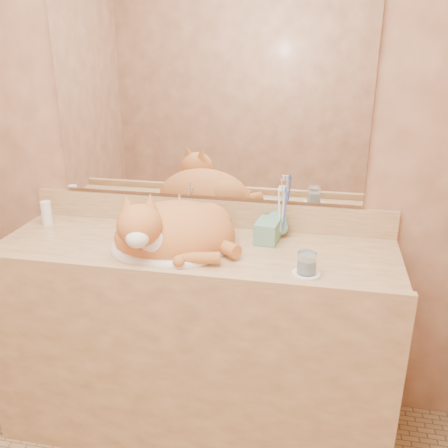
% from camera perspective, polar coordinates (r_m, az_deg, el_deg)
% --- Properties ---
extents(wall_back, '(2.40, 0.02, 2.50)m').
position_cam_1_polar(wall_back, '(2.11, -1.90, 10.16)').
color(wall_back, brown).
rests_on(wall_back, ground).
extents(vanity_counter, '(1.60, 0.55, 0.85)m').
position_cam_1_polar(vanity_counter, '(2.18, -3.32, -13.14)').
color(vanity_counter, '#966C43').
rests_on(vanity_counter, floor).
extents(mirror, '(1.30, 0.02, 0.80)m').
position_cam_1_polar(mirror, '(2.07, -2.02, 13.90)').
color(mirror, white).
rests_on(mirror, wall_back).
extents(sink_basin, '(0.47, 0.40, 0.14)m').
position_cam_1_polar(sink_basin, '(1.95, -6.52, -1.00)').
color(sink_basin, white).
rests_on(sink_basin, vanity_counter).
extents(faucet, '(0.05, 0.11, 0.16)m').
position_cam_1_polar(faucet, '(2.10, -5.11, 0.97)').
color(faucet, white).
rests_on(faucet, vanity_counter).
extents(cat, '(0.59, 0.54, 0.26)m').
position_cam_1_polar(cat, '(1.94, -6.02, -0.65)').
color(cat, '#B7612A').
rests_on(cat, sink_basin).
extents(soap_dispenser, '(0.10, 0.10, 0.20)m').
position_cam_1_polar(soap_dispenser, '(1.95, 4.63, 0.01)').
color(soap_dispenser, '#65A388').
rests_on(soap_dispenser, vanity_counter).
extents(toothbrush_cup, '(0.12, 0.12, 0.09)m').
position_cam_1_polar(toothbrush_cup, '(2.05, 6.59, -0.61)').
color(toothbrush_cup, '#65A388').
rests_on(toothbrush_cup, vanity_counter).
extents(toothbrushes, '(0.04, 0.04, 0.23)m').
position_cam_1_polar(toothbrushes, '(2.02, 6.70, 1.81)').
color(toothbrushes, white).
rests_on(toothbrushes, toothbrush_cup).
extents(saucer, '(0.10, 0.10, 0.01)m').
position_cam_1_polar(saucer, '(1.78, 9.36, -5.67)').
color(saucer, white).
rests_on(saucer, vanity_counter).
extents(water_glass, '(0.07, 0.07, 0.08)m').
position_cam_1_polar(water_glass, '(1.76, 9.45, -4.39)').
color(water_glass, silver).
rests_on(water_glass, saucer).
extents(lotion_bottle, '(0.05, 0.05, 0.11)m').
position_cam_1_polar(lotion_bottle, '(2.33, -19.62, 1.16)').
color(lotion_bottle, white).
rests_on(lotion_bottle, vanity_counter).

